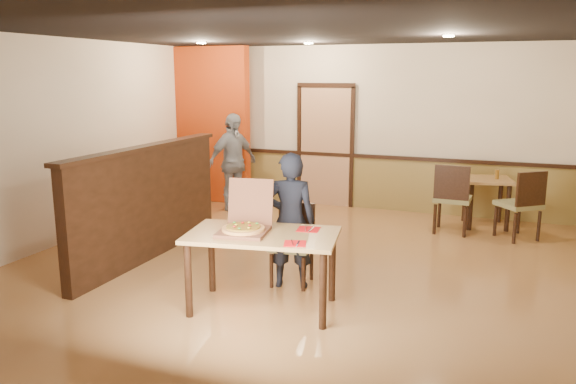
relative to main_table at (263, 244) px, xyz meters
name	(u,v)px	position (x,y,z in m)	size (l,w,h in m)	color
floor	(302,271)	(0.00, 1.16, -0.67)	(7.00, 7.00, 0.00)	#A36F3F
ceiling	(303,28)	(0.00, 1.16, 2.13)	(7.00, 7.00, 0.00)	black
wall_back	(371,128)	(0.00, 4.66, 0.73)	(7.00, 7.00, 0.00)	beige
wall_left	(61,142)	(-3.50, 1.16, 0.73)	(7.00, 7.00, 0.00)	beige
wainscot_back	(369,183)	(0.00, 4.63, -0.22)	(7.00, 0.04, 0.90)	olive
chair_rail_back	(370,156)	(0.00, 4.61, 0.25)	(7.00, 0.06, 0.06)	black
back_door	(326,147)	(-0.80, 4.62, 0.38)	(0.90, 0.06, 2.10)	tan
booth_partition	(148,201)	(-2.00, 0.96, 0.06)	(0.20, 3.10, 1.44)	black
red_accent_panel	(208,125)	(-2.90, 4.16, 0.73)	(1.60, 0.20, 2.78)	#A5320B
spot_a	(201,43)	(-2.30, 2.96, 2.11)	(0.14, 0.14, 0.02)	#F5EBAB
spot_b	(309,43)	(-0.80, 3.66, 2.11)	(0.14, 0.14, 0.02)	#F5EBAB
spot_c	(449,36)	(1.40, 2.66, 2.11)	(0.14, 0.14, 0.02)	#F5EBAB
main_table	(263,244)	(0.00, 0.00, 0.00)	(1.58, 1.07, 0.78)	#AB7F48
diner_chair	(294,240)	(0.02, 0.81, -0.19)	(0.47, 0.47, 0.89)	olive
side_chair_left	(452,196)	(1.50, 3.48, -0.11)	(0.53, 0.53, 1.04)	olive
side_chair_right	(522,202)	(2.45, 3.50, -0.13)	(0.70, 0.70, 1.01)	olive
side_table	(487,190)	(1.95, 4.11, -0.10)	(0.83, 0.83, 0.75)	#AB7F48
diner	(290,221)	(0.04, 0.66, 0.08)	(0.55, 0.36, 1.50)	black
passerby	(233,162)	(-2.16, 3.66, 0.16)	(0.98, 0.41, 1.67)	gray
pizza_box	(245,226)	(-0.18, -0.03, 0.17)	(0.54, 0.61, 0.49)	brown
pizza	(243,229)	(-0.17, -0.08, 0.16)	(0.42, 0.42, 0.03)	#CB8D49
napkin_near	(295,243)	(0.42, -0.21, 0.11)	(0.25, 0.25, 0.01)	red
napkin_far	(308,229)	(0.38, 0.29, 0.11)	(0.25, 0.25, 0.01)	red
condiment	(497,174)	(2.08, 4.12, 0.15)	(0.06, 0.06, 0.14)	brown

